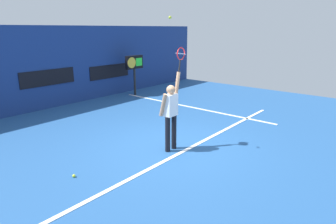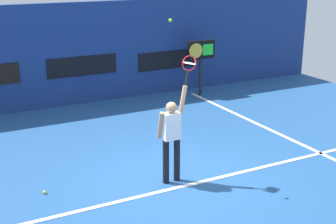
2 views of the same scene
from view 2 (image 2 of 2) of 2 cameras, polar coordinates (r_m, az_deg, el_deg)
name	(u,v)px [view 2 (image 2 of 2)]	position (r m, az deg, el deg)	size (l,w,h in m)	color
ground_plane	(177,177)	(10.05, 1.04, -7.77)	(18.00, 18.00, 0.00)	#23518C
back_wall	(81,54)	(15.09, -10.38, 6.84)	(18.00, 0.20, 3.13)	navy
sponsor_banner_center	(82,66)	(15.05, -10.16, 5.41)	(2.20, 0.03, 0.60)	black
sponsor_banner_starboard	(169,60)	(16.19, 0.06, 6.22)	(2.20, 0.03, 0.60)	black
court_baseline	(187,185)	(9.70, 2.29, -8.72)	(10.00, 0.10, 0.01)	white
court_sideline	(256,123)	(13.46, 10.47, -1.34)	(0.10, 7.00, 0.01)	white
tennis_player	(171,135)	(9.48, 0.41, -2.73)	(0.60, 0.31, 1.99)	black
tennis_racket	(189,65)	(9.27, 2.51, 5.62)	(0.37, 0.27, 0.62)	black
tennis_ball	(170,20)	(8.96, 0.29, 10.87)	(0.07, 0.07, 0.07)	#CCE033
scoreboard_clock	(201,52)	(15.80, 3.93, 7.10)	(0.96, 0.20, 1.83)	black
spare_ball	(45,192)	(9.67, -14.48, -9.24)	(0.07, 0.07, 0.07)	#CCE033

